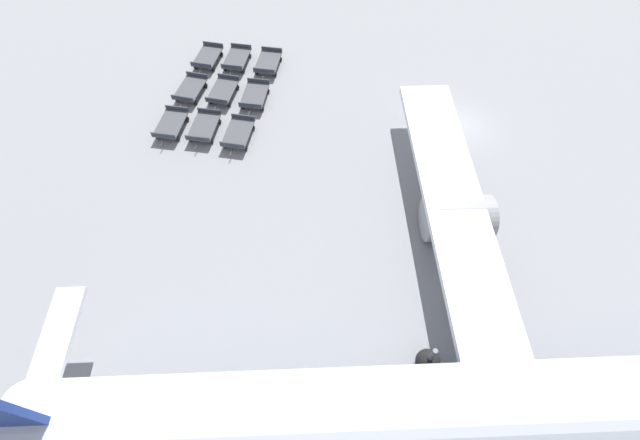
{
  "coord_description": "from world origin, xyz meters",
  "views": [
    {
      "loc": [
        24.07,
        -8.69,
        22.21
      ],
      "look_at": [
        11.1,
        -9.56,
        2.96
      ],
      "focal_mm": 24.0,
      "sensor_mm": 36.0,
      "label": 1
    }
  ],
  "objects": [
    {
      "name": "baggage_dolly_row_mid_a_col_b",
      "position": [
        -2.06,
        -17.93,
        0.49
      ],
      "size": [
        3.72,
        2.14,
        0.92
      ],
      "color": "#424449",
      "rests_on": "ground_plane"
    },
    {
      "name": "stand_guidance_stripe",
      "position": [
        19.55,
        -10.02,
        0.0
      ],
      "size": [
        4.24,
        37.58,
        0.01
      ],
      "color": "white",
      "rests_on": "ground_plane"
    },
    {
      "name": "baggage_dolly_row_mid_b_col_b",
      "position": [
        -1.71,
        -15.41,
        0.49
      ],
      "size": [
        3.68,
        1.99,
        0.92
      ],
      "color": "#424449",
      "rests_on": "ground_plane"
    },
    {
      "name": "airplane",
      "position": [
        20.12,
        0.24,
        3.15
      ],
      "size": [
        42.61,
        47.91,
        14.08
      ],
      "color": "silver",
      "rests_on": "ground_plane"
    },
    {
      "name": "baggage_dolly_row_mid_b_col_a",
      "position": [
        -5.82,
        -14.93,
        0.49
      ],
      "size": [
        3.7,
        2.03,
        0.92
      ],
      "color": "#424449",
      "rests_on": "ground_plane"
    },
    {
      "name": "baggage_dolly_row_mid_a_col_a",
      "position": [
        -6.11,
        -17.57,
        0.49
      ],
      "size": [
        3.7,
        2.05,
        0.92
      ],
      "color": "#424449",
      "rests_on": "ground_plane"
    },
    {
      "name": "baggage_dolly_row_near_col_b",
      "position": [
        -2.13,
        -20.5,
        0.49
      ],
      "size": [
        3.73,
        2.21,
        0.92
      ],
      "color": "#424449",
      "rests_on": "ground_plane"
    },
    {
      "name": "ground_plane",
      "position": [
        0.0,
        0.0,
        0.0
      ],
      "size": [
        500.0,
        500.0,
        0.0
      ],
      "primitive_type": "plane",
      "color": "gray"
    },
    {
      "name": "baggage_dolly_row_mid_b_col_c",
      "position": [
        2.38,
        -15.97,
        0.49
      ],
      "size": [
        3.7,
        2.05,
        0.92
      ],
      "color": "#424449",
      "rests_on": "ground_plane"
    },
    {
      "name": "baggage_dolly_row_mid_a_col_c",
      "position": [
        1.91,
        -18.53,
        0.49
      ],
      "size": [
        3.69,
        2.01,
        0.92
      ],
      "color": "#424449",
      "rests_on": "ground_plane"
    },
    {
      "name": "baggage_dolly_row_near_col_a",
      "position": [
        -6.19,
        -20.02,
        0.49
      ],
      "size": [
        3.72,
        2.14,
        0.92
      ],
      "color": "#424449",
      "rests_on": "ground_plane"
    },
    {
      "name": "baggage_dolly_row_near_col_c",
      "position": [
        1.8,
        -20.97,
        0.49
      ],
      "size": [
        3.69,
        2.02,
        0.92
      ],
      "color": "#424449",
      "rests_on": "ground_plane"
    }
  ]
}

